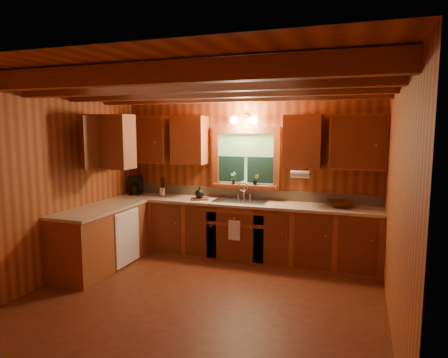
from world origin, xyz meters
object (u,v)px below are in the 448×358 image
cutting_board (200,199)px  sink (241,204)px  wicker_basket (340,204)px  coffee_maker (136,185)px

cutting_board → sink: bearing=-18.1°
sink → wicker_basket: bearing=1.5°
cutting_board → wicker_basket: 2.15m
coffee_maker → wicker_basket: coffee_maker is taller
cutting_board → coffee_maker: bearing=149.1°
sink → wicker_basket: sink is taller
coffee_maker → cutting_board: size_ratio=1.17×
coffee_maker → wicker_basket: 3.39m
cutting_board → wicker_basket: (2.15, 0.12, 0.03)m
coffee_maker → wicker_basket: size_ratio=0.88×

